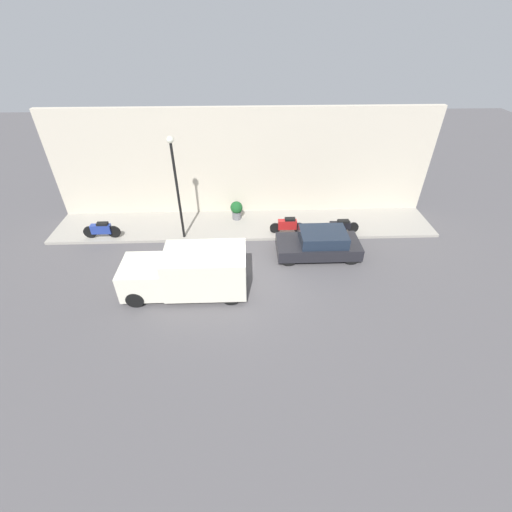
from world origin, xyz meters
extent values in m
plane|color=#514F51|center=(0.00, 0.00, 0.00)|extent=(60.00, 60.00, 0.00)
cube|color=gray|center=(4.70, 0.00, 0.07)|extent=(2.89, 19.83, 0.14)
cube|color=beige|center=(6.30, 0.00, 2.85)|extent=(0.30, 19.83, 5.70)
cube|color=black|center=(1.98, -3.41, 0.46)|extent=(1.77, 3.84, 0.56)
cube|color=#192333|center=(1.98, -3.60, 1.01)|extent=(1.55, 2.11, 0.53)
cylinder|color=black|center=(1.21, -1.97, 0.33)|extent=(0.20, 0.66, 0.66)
cylinder|color=black|center=(2.74, -1.97, 0.33)|extent=(0.20, 0.66, 0.66)
cylinder|color=black|center=(1.21, -4.85, 0.33)|extent=(0.20, 0.66, 0.66)
cylinder|color=black|center=(2.74, -4.85, 0.33)|extent=(0.20, 0.66, 0.66)
cube|color=silver|center=(-0.37, 1.58, 1.05)|extent=(1.93, 3.20, 1.72)
cube|color=silver|center=(-0.37, 4.04, 0.80)|extent=(1.83, 1.73, 1.20)
cube|color=#192333|center=(-0.37, 4.30, 1.13)|extent=(1.64, 0.95, 0.48)
cylinder|color=black|center=(-1.20, 4.31, 0.35)|extent=(0.22, 0.71, 0.71)
cylinder|color=black|center=(0.47, 4.31, 0.35)|extent=(0.22, 0.71, 0.71)
cylinder|color=black|center=(-1.20, 0.58, 0.35)|extent=(0.22, 0.71, 0.71)
cylinder|color=black|center=(0.47, 0.58, 0.35)|extent=(0.22, 0.71, 0.71)
cube|color=navy|center=(3.64, 7.12, 0.64)|extent=(0.30, 0.96, 0.46)
cube|color=black|center=(3.64, 6.99, 0.93)|extent=(0.27, 0.52, 0.12)
cylinder|color=black|center=(3.64, 7.71, 0.46)|extent=(0.10, 0.63, 0.63)
cylinder|color=black|center=(3.64, 6.53, 0.46)|extent=(0.10, 0.63, 0.63)
cube|color=#B21E1E|center=(3.78, -2.16, 0.61)|extent=(0.30, 0.94, 0.49)
cube|color=black|center=(3.78, -2.29, 0.91)|extent=(0.27, 0.51, 0.12)
cylinder|color=black|center=(3.78, -1.55, 0.41)|extent=(0.10, 0.54, 0.54)
cylinder|color=black|center=(3.78, -2.77, 0.41)|extent=(0.10, 0.54, 0.54)
cube|color=black|center=(3.69, -4.85, 0.55)|extent=(0.30, 1.04, 0.36)
cube|color=black|center=(3.69, -4.99, 0.79)|extent=(0.27, 0.57, 0.12)
cylinder|color=black|center=(3.69, -4.15, 0.42)|extent=(0.10, 0.56, 0.56)
cylinder|color=black|center=(3.69, -5.54, 0.42)|extent=(0.10, 0.56, 0.56)
cylinder|color=black|center=(3.57, 3.07, 2.53)|extent=(0.12, 0.12, 4.77)
sphere|color=silver|center=(3.57, 3.07, 5.00)|extent=(0.31, 0.31, 0.31)
cylinder|color=slate|center=(5.30, 0.42, 0.35)|extent=(0.48, 0.48, 0.42)
sphere|color=#195123|center=(5.30, 0.42, 0.82)|extent=(0.65, 0.65, 0.65)
camera|label=1|loc=(-11.09, -0.05, 9.56)|focal=24.00mm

